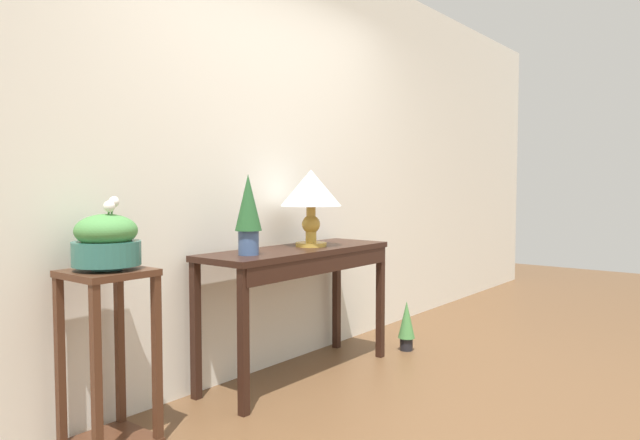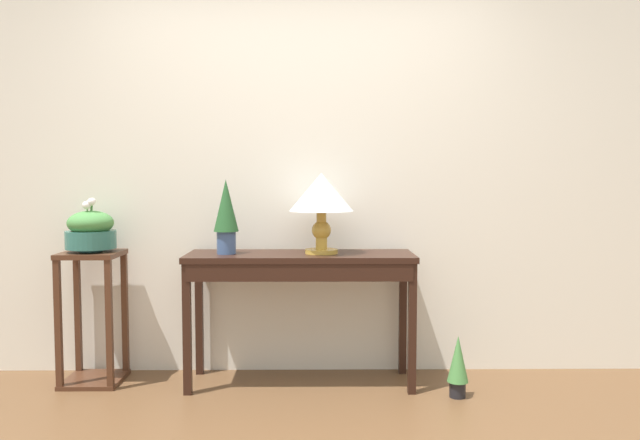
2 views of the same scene
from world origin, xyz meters
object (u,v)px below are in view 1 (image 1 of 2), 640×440
(console_table, at_px, (301,266))
(pedestal_stand_left, at_px, (109,359))
(planter_bowl_wide, at_px, (106,241))
(table_lamp, at_px, (311,192))
(potted_plant_on_console, at_px, (248,211))
(potted_plant_floor, at_px, (406,324))

(console_table, bearing_deg, pedestal_stand_left, 177.30)
(planter_bowl_wide, bearing_deg, table_lamp, -1.40)
(potted_plant_on_console, bearing_deg, table_lamp, 1.99)
(console_table, relative_size, table_lamp, 2.83)
(potted_plant_on_console, xyz_separation_m, potted_plant_floor, (1.33, -0.23, -0.84))
(console_table, height_order, planter_bowl_wide, planter_bowl_wide)
(pedestal_stand_left, bearing_deg, potted_plant_on_console, -3.77)
(table_lamp, xyz_separation_m, potted_plant_on_console, (-0.56, -0.02, -0.10))
(console_table, xyz_separation_m, table_lamp, (0.13, 0.02, 0.45))
(pedestal_stand_left, xyz_separation_m, potted_plant_floor, (2.16, -0.28, -0.21))
(table_lamp, xyz_separation_m, potted_plant_floor, (0.77, -0.25, -0.94))
(table_lamp, height_order, planter_bowl_wide, table_lamp)
(console_table, height_order, potted_plant_on_console, potted_plant_on_console)
(potted_plant_on_console, distance_m, planter_bowl_wide, 0.83)
(potted_plant_on_console, distance_m, pedestal_stand_left, 1.04)
(table_lamp, height_order, pedestal_stand_left, table_lamp)
(pedestal_stand_left, bearing_deg, potted_plant_floor, -7.46)
(potted_plant_on_console, height_order, planter_bowl_wide, potted_plant_on_console)
(potted_plant_floor, bearing_deg, console_table, 166.04)
(console_table, relative_size, potted_plant_on_console, 3.06)
(pedestal_stand_left, relative_size, potted_plant_floor, 2.24)
(console_table, xyz_separation_m, potted_plant_on_console, (-0.44, 0.01, 0.35))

